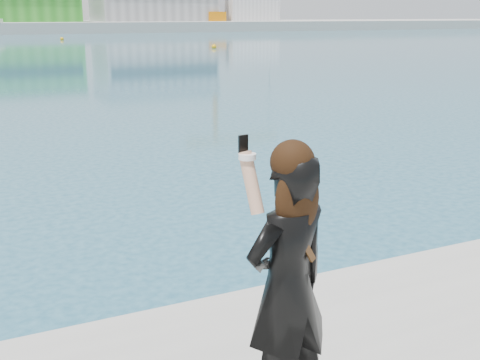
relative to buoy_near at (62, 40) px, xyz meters
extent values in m
cube|color=silver|center=(49.54, 42.53, 5.00)|extent=(12.00, 10.00, 6.00)
cube|color=orange|center=(39.54, 38.53, 3.00)|extent=(4.00, 4.00, 2.00)
cylinder|color=silver|center=(9.54, 37.53, 6.00)|extent=(0.16, 0.16, 8.00)
sphere|color=#E59F0C|center=(0.00, 0.00, 0.00)|extent=(0.50, 0.50, 0.50)
sphere|color=#E59F0C|center=(10.57, -28.46, 0.00)|extent=(0.50, 0.50, 0.50)
imported|color=black|center=(-12.94, -84.23, 1.69)|extent=(0.72, 0.55, 1.79)
sphere|color=black|center=(-12.93, -84.25, 2.53)|extent=(0.27, 0.27, 0.27)
ellipsoid|color=black|center=(-12.92, -84.30, 2.30)|extent=(0.30, 0.15, 0.48)
cylinder|color=tan|center=(-13.17, -84.18, 2.41)|extent=(0.12, 0.22, 0.39)
cylinder|color=white|center=(-13.18, -84.14, 2.56)|extent=(0.11, 0.11, 0.04)
cube|color=black|center=(-13.19, -84.10, 2.62)|extent=(0.07, 0.03, 0.13)
cube|color=#4C2D14|center=(-12.89, -84.31, 2.05)|extent=(0.25, 0.07, 0.37)
camera|label=1|loc=(-14.74, -87.28, 3.38)|focal=45.00mm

